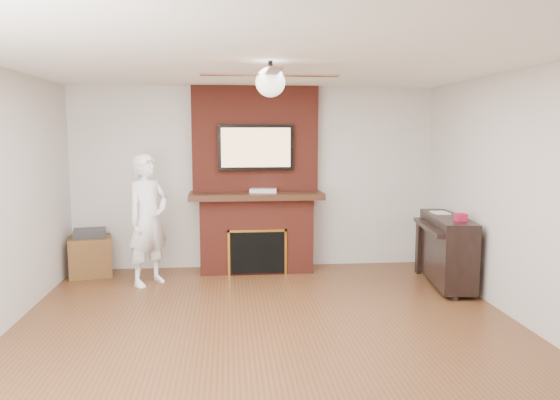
{
  "coord_description": "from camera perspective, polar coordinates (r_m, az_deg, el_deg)",
  "views": [
    {
      "loc": [
        -0.38,
        -4.8,
        1.9
      ],
      "look_at": [
        0.17,
        0.9,
        1.17
      ],
      "focal_mm": 35.0,
      "sensor_mm": 36.0,
      "label": 1
    }
  ],
  "objects": [
    {
      "name": "room_shell",
      "position": [
        4.86,
        -0.98,
        -0.45
      ],
      "size": [
        5.36,
        5.86,
        2.86
      ],
      "color": "#532F18",
      "rests_on": "ground"
    },
    {
      "name": "fireplace",
      "position": [
        7.41,
        -2.54,
        0.22
      ],
      "size": [
        1.78,
        0.64,
        2.5
      ],
      "color": "maroon",
      "rests_on": "ground"
    },
    {
      "name": "tv",
      "position": [
        7.32,
        -2.55,
        5.51
      ],
      "size": [
        1.0,
        0.08,
        0.6
      ],
      "color": "black",
      "rests_on": "fireplace"
    },
    {
      "name": "ceiling_fan",
      "position": [
        4.83,
        -1.01,
        12.35
      ],
      "size": [
        1.21,
        1.21,
        0.31
      ],
      "color": "black",
      "rests_on": "room_shell"
    },
    {
      "name": "person",
      "position": [
        6.91,
        -13.62,
        -2.03
      ],
      "size": [
        0.69,
        0.71,
        1.62
      ],
      "primitive_type": "imported",
      "rotation": [
        0.0,
        0.0,
        0.85
      ],
      "color": "white",
      "rests_on": "ground"
    },
    {
      "name": "side_table",
      "position": [
        7.68,
        -19.18,
        -5.33
      ],
      "size": [
        0.63,
        0.63,
        0.61
      ],
      "rotation": [
        0.0,
        0.0,
        0.22
      ],
      "color": "brown",
      "rests_on": "ground"
    },
    {
      "name": "piano",
      "position": [
        7.03,
        16.99,
        -4.87
      ],
      "size": [
        0.65,
        1.36,
        0.95
      ],
      "rotation": [
        0.0,
        0.0,
        -0.13
      ],
      "color": "black",
      "rests_on": "ground"
    },
    {
      "name": "cable_box",
      "position": [
        7.31,
        -1.75,
        1.0
      ],
      "size": [
        0.38,
        0.25,
        0.05
      ],
      "primitive_type": "cube",
      "rotation": [
        0.0,
        0.0,
        -0.14
      ],
      "color": "silver",
      "rests_on": "fireplace"
    },
    {
      "name": "candle_orange",
      "position": [
        7.34,
        -4.09,
        -7.36
      ],
      "size": [
        0.08,
        0.08,
        0.1
      ],
      "primitive_type": "cylinder",
      "color": "#E05B1A",
      "rests_on": "ground"
    },
    {
      "name": "candle_green",
      "position": [
        7.41,
        -1.93,
        -7.23
      ],
      "size": [
        0.06,
        0.06,
        0.1
      ],
      "primitive_type": "cylinder",
      "color": "#378A3A",
      "rests_on": "ground"
    },
    {
      "name": "candle_cream",
      "position": [
        7.35,
        -2.37,
        -7.35
      ],
      "size": [
        0.08,
        0.08,
        0.1
      ],
      "primitive_type": "cylinder",
      "color": "#BFBC98",
      "rests_on": "ground"
    },
    {
      "name": "candle_blue",
      "position": [
        7.38,
        -1.11,
        -7.33
      ],
      "size": [
        0.06,
        0.06,
        0.09
      ],
      "primitive_type": "cylinder",
      "color": "#34649E",
      "rests_on": "ground"
    }
  ]
}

